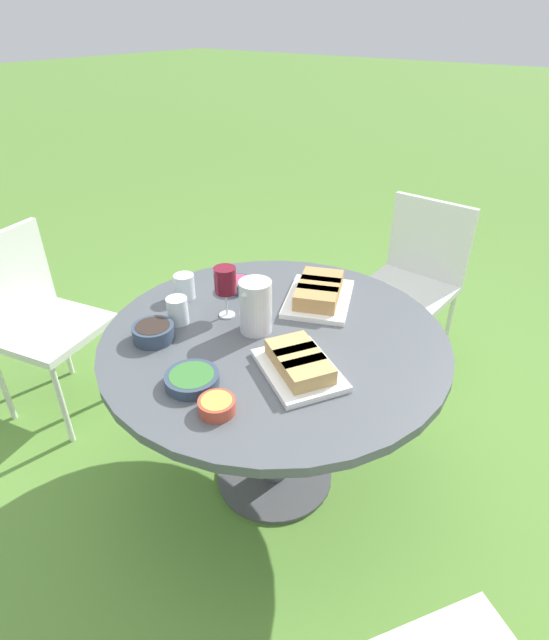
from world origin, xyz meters
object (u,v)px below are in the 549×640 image
Objects in this scene: chair_near_left at (416,273)px; wine_glass at (225,282)px; dining_table at (274,359)px; water_pitcher at (256,306)px; chair_near_right at (35,312)px.

wine_glass is (1.18, -0.27, 0.35)m from chair_near_left.
chair_near_left is 1.26m from wine_glass.
dining_table is at bearing 91.31° from wine_glass.
dining_table is 6.31× the size of water_pitcher.
chair_near_right is 4.58× the size of water_pitcher.
chair_near_left reaches higher than dining_table.
wine_glass is (-0.01, -0.15, 0.05)m from water_pitcher.
chair_near_left is 1.00× the size of chair_near_right.
dining_table is 1.18m from chair_near_left.
chair_near_left is 4.48× the size of wine_glass.
water_pitcher is at bearing 102.94° from chair_near_right.
dining_table is at bearing 103.38° from water_pitcher.
wine_glass is at bearing -94.50° from water_pitcher.
dining_table is 1.22m from chair_near_right.
wine_glass reaches higher than water_pitcher.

